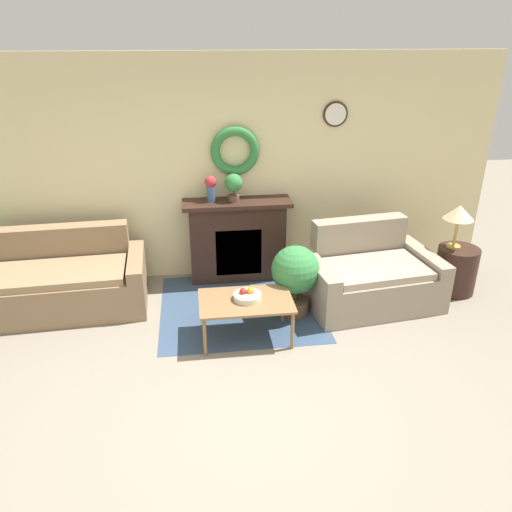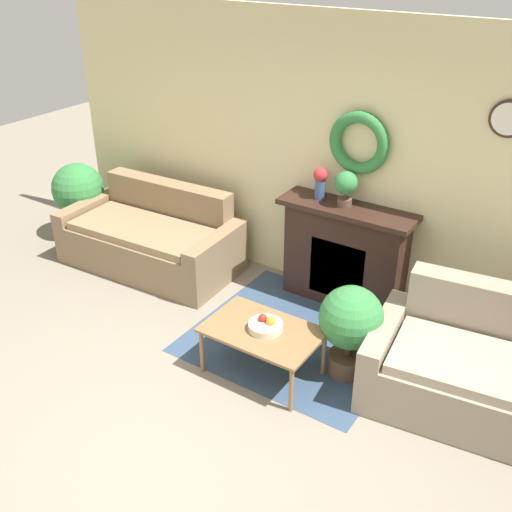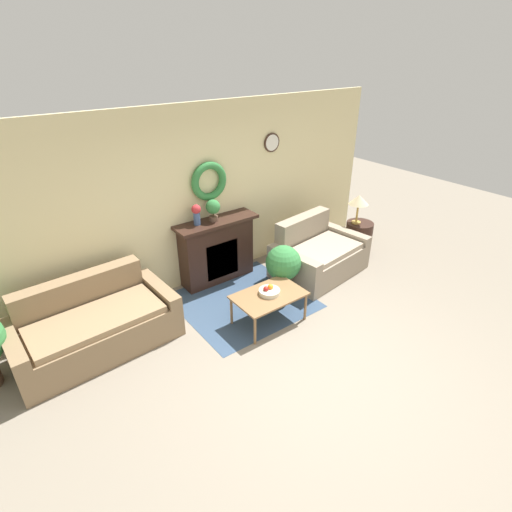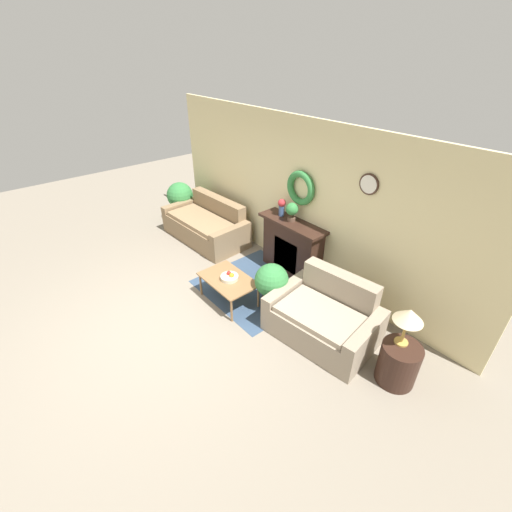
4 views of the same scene
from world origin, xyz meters
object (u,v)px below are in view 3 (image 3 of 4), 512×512
Objects in this scene: fruit_bowl at (269,291)px; table_lamp at (359,201)px; side_table_by_loveseat at (358,237)px; vase_on_mantel_left at (196,213)px; couch_left at (94,326)px; loveseat_right at (318,255)px; potted_plant_floor_by_loveseat at (283,266)px; coffee_table at (269,297)px; potted_plant_on_mantel at (213,208)px; fireplace at (217,250)px.

table_lamp is at bearing 15.41° from fruit_bowl.
vase_on_mantel_left is (-2.86, 0.72, 0.93)m from side_table_by_loveseat.
vase_on_mantel_left is at bearing 101.29° from fruit_bowl.
couch_left is 6.94× the size of fruit_bowl.
loveseat_right is 1.96× the size of potted_plant_floor_by_loveseat.
potted_plant_on_mantel is at bearing 89.39° from coffee_table.
side_table_by_loveseat is (2.61, 0.67, -0.11)m from coffee_table.
couch_left is 2.29m from potted_plant_on_mantel.
fireplace is 1.66m from loveseat_right.
loveseat_right is at bearing -8.15° from couch_left.
couch_left is 2.05m from vase_on_mantel_left.
couch_left is at bearing -167.49° from potted_plant_on_mantel.
potted_plant_floor_by_loveseat is at bearing -172.45° from side_table_by_loveseat.
loveseat_right reaches higher than side_table_by_loveseat.
couch_left reaches higher than coffee_table.
couch_left is at bearing -167.33° from fireplace.
coffee_table is 1.82× the size of table_lamp.
fruit_bowl is at bearing -78.71° from vase_on_mantel_left.
fireplace is at bearing 21.46° from potted_plant_on_mantel.
coffee_table is at bearing -79.56° from vase_on_mantel_left.
table_lamp reaches higher than side_table_by_loveseat.
loveseat_right is 1.61m from coffee_table.
potted_plant_floor_by_loveseat is (0.58, 0.40, 0.10)m from coffee_table.
vase_on_mantel_left reaches higher than coffee_table.
potted_plant_on_mantel is (0.01, 1.36, 0.84)m from coffee_table.
table_lamp is at bearing -0.31° from loveseat_right.
potted_plant_floor_by_loveseat is at bearing -14.02° from couch_left.
vase_on_mantel_left is at bearing 100.44° from coffee_table.
side_table_by_loveseat is (1.11, 0.08, -0.03)m from loveseat_right.
potted_plant_on_mantel reaches higher than loveseat_right.
loveseat_right is (1.45, -0.79, -0.21)m from fireplace.
table_lamp is at bearing -5.39° from couch_left.
couch_left is 2.22m from coffee_table.
potted_plant_on_mantel reaches higher than couch_left.
potted_plant_on_mantel reaches higher than potted_plant_floor_by_loveseat.
loveseat_right is at bearing -24.36° from vase_on_mantel_left.
fireplace is 2.14m from couch_left.
couch_left is at bearing 177.57° from table_lamp.
table_lamp reaches higher than couch_left.
fruit_bowl is 0.50× the size of side_table_by_loveseat.
couch_left is 3.80× the size of table_lamp.
fireplace is 2.62m from table_lamp.
coffee_table is at bearing -164.34° from table_lamp.
coffee_table is at bearing -165.64° from loveseat_right.
loveseat_right is at bearing 21.48° from coffee_table.
side_table_by_loveseat is 1.09× the size of table_lamp.
vase_on_mantel_left is 0.93× the size of potted_plant_on_mantel.
loveseat_right is (3.52, -0.32, 0.00)m from couch_left.
table_lamp is 2.05m from potted_plant_floor_by_loveseat.
potted_plant_on_mantel reaches higher than fireplace.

